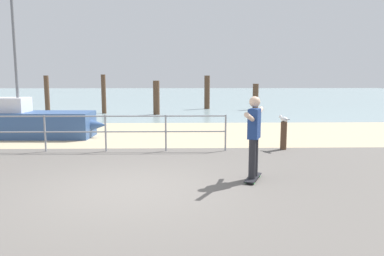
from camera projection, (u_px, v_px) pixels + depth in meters
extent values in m
cube|color=#605B56|center=(121.00, 209.00, 6.03)|extent=(24.00, 10.00, 0.04)
cube|color=tan|center=(156.00, 133.00, 13.95)|extent=(24.00, 6.00, 0.04)
cube|color=#849EA3|center=(174.00, 95.00, 41.68)|extent=(72.00, 50.00, 0.04)
cylinder|color=gray|center=(45.00, 134.00, 10.45)|extent=(0.05, 0.05, 1.05)
cylinder|color=gray|center=(106.00, 134.00, 10.49)|extent=(0.05, 0.05, 1.05)
cylinder|color=gray|center=(166.00, 133.00, 10.53)|extent=(0.05, 0.05, 1.05)
cylinder|color=gray|center=(226.00, 133.00, 10.57)|extent=(0.05, 0.05, 1.05)
cylinder|color=gray|center=(75.00, 116.00, 10.40)|extent=(8.48, 0.04, 0.04)
cylinder|color=gray|center=(75.00, 132.00, 10.46)|extent=(8.48, 0.04, 0.04)
cube|color=#335184|center=(28.00, 125.00, 12.93)|extent=(4.44, 1.52, 0.90)
cone|color=#335184|center=(91.00, 125.00, 12.92)|extent=(1.12, 0.80, 0.77)
cylinder|color=slate|center=(14.00, 44.00, 12.55)|extent=(0.10, 0.10, 4.62)
cube|color=silver|center=(10.00, 105.00, 12.84)|extent=(1.23, 0.93, 0.50)
cube|color=black|center=(253.00, 177.00, 7.62)|extent=(0.49, 0.82, 0.02)
cylinder|color=#3FBF59|center=(252.00, 176.00, 7.92)|extent=(0.05, 0.07, 0.06)
cylinder|color=#3FBF59|center=(259.00, 176.00, 7.86)|extent=(0.05, 0.07, 0.06)
cylinder|color=#3FBF59|center=(246.00, 183.00, 7.40)|extent=(0.05, 0.07, 0.06)
cylinder|color=#3FBF59|center=(254.00, 183.00, 7.34)|extent=(0.05, 0.07, 0.06)
cylinder|color=#26262B|center=(255.00, 157.00, 7.68)|extent=(0.14, 0.14, 0.80)
cylinder|color=#26262B|center=(252.00, 159.00, 7.46)|extent=(0.14, 0.14, 0.80)
cube|color=navy|center=(254.00, 124.00, 7.47)|extent=(0.32, 0.41, 0.60)
sphere|color=beige|center=(255.00, 102.00, 7.41)|extent=(0.22, 0.22, 0.22)
cylinder|color=beige|center=(259.00, 113.00, 7.86)|extent=(0.30, 0.55, 0.23)
cylinder|color=beige|center=(249.00, 117.00, 7.04)|extent=(0.30, 0.55, 0.23)
cylinder|color=#513826|center=(284.00, 136.00, 10.77)|extent=(0.18, 0.18, 0.83)
ellipsoid|color=white|center=(284.00, 119.00, 10.71)|extent=(0.23, 0.35, 0.14)
sphere|color=white|center=(281.00, 116.00, 10.87)|extent=(0.09, 0.09, 0.09)
cone|color=gold|center=(280.00, 116.00, 10.92)|extent=(0.04, 0.05, 0.02)
cube|color=slate|center=(287.00, 119.00, 10.55)|extent=(0.11, 0.14, 0.02)
cylinder|color=#513826|center=(47.00, 95.00, 20.66)|extent=(0.26, 0.26, 2.17)
cylinder|color=#513826|center=(104.00, 94.00, 21.17)|extent=(0.25, 0.25, 2.23)
cylinder|color=#513826|center=(156.00, 98.00, 20.61)|extent=(0.36, 0.36, 1.89)
cylinder|color=#513826|center=(207.00, 92.00, 24.20)|extent=(0.35, 0.35, 2.17)
cylinder|color=#513826|center=(255.00, 97.00, 23.62)|extent=(0.36, 0.36, 1.66)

